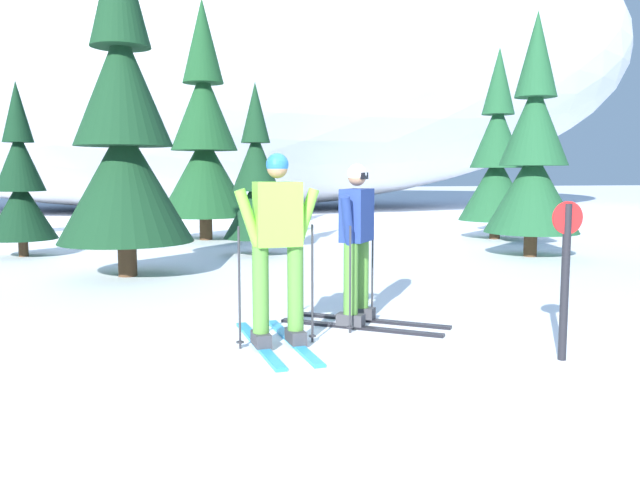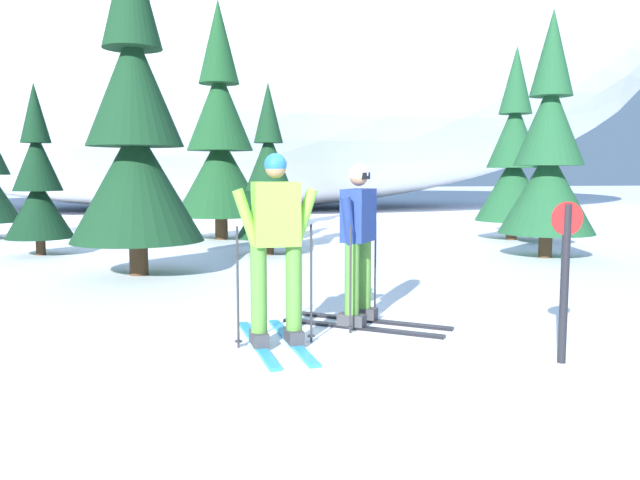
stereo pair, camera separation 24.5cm
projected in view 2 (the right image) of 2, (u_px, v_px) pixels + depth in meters
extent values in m
plane|color=white|center=(389.00, 362.00, 5.45)|extent=(120.00, 120.00, 0.00)
cube|color=black|center=(372.00, 321.00, 6.91)|extent=(1.49, 1.09, 0.03)
cube|color=black|center=(361.00, 328.00, 6.59)|extent=(1.49, 1.09, 0.03)
cube|color=#38383D|center=(364.00, 313.00, 6.94)|extent=(0.31, 0.28, 0.12)
cube|color=#38383D|center=(352.00, 320.00, 6.62)|extent=(0.31, 0.28, 0.12)
cylinder|color=#4C8433|center=(364.00, 274.00, 6.89)|extent=(0.15, 0.15, 0.74)
cylinder|color=#4C8433|center=(352.00, 279.00, 6.58)|extent=(0.15, 0.15, 0.74)
cube|color=navy|center=(358.00, 215.00, 6.67)|extent=(0.45, 0.50, 0.55)
cylinder|color=navy|center=(368.00, 220.00, 6.92)|extent=(0.24, 0.28, 0.58)
cylinder|color=navy|center=(349.00, 224.00, 6.43)|extent=(0.24, 0.28, 0.58)
sphere|color=#A37556|center=(359.00, 177.00, 6.62)|extent=(0.19, 0.19, 0.19)
sphere|color=white|center=(359.00, 174.00, 6.62)|extent=(0.21, 0.21, 0.21)
cube|color=black|center=(366.00, 176.00, 6.59)|extent=(0.12, 0.14, 0.07)
cylinder|color=#2D2D33|center=(375.00, 270.00, 7.03)|extent=(0.02, 0.02, 1.08)
cylinder|color=#2D2D33|center=(375.00, 313.00, 7.09)|extent=(0.07, 0.07, 0.01)
cylinder|color=#2D2D33|center=(350.00, 280.00, 6.38)|extent=(0.02, 0.02, 1.08)
cylinder|color=#2D2D33|center=(350.00, 327.00, 6.43)|extent=(0.07, 0.07, 0.01)
cube|color=#2893CC|center=(257.00, 343.00, 6.00)|extent=(0.27, 1.67, 0.03)
cube|color=#2893CC|center=(292.00, 341.00, 6.09)|extent=(0.27, 1.67, 0.03)
cube|color=#38383D|center=(259.00, 338.00, 5.89)|extent=(0.17, 0.29, 0.12)
cube|color=#38383D|center=(294.00, 336.00, 5.98)|extent=(0.17, 0.29, 0.12)
cylinder|color=#4C8433|center=(259.00, 290.00, 5.84)|extent=(0.15, 0.15, 0.79)
cylinder|color=#4C8433|center=(294.00, 288.00, 5.93)|extent=(0.15, 0.15, 0.79)
cube|color=#75C638|center=(276.00, 214.00, 5.81)|extent=(0.44, 0.28, 0.58)
cylinder|color=#75C638|center=(248.00, 221.00, 5.75)|extent=(0.28, 0.13, 0.58)
cylinder|color=#75C638|center=(303.00, 219.00, 5.89)|extent=(0.28, 0.13, 0.58)
sphere|color=#A37556|center=(276.00, 168.00, 5.77)|extent=(0.19, 0.19, 0.19)
sphere|color=#2366B2|center=(276.00, 164.00, 5.77)|extent=(0.21, 0.21, 0.21)
cube|color=black|center=(274.00, 167.00, 5.85)|extent=(0.15, 0.05, 0.07)
cylinder|color=#2D2D33|center=(238.00, 287.00, 5.85)|extent=(0.02, 0.02, 1.13)
cylinder|color=#2D2D33|center=(238.00, 341.00, 5.90)|extent=(0.07, 0.07, 0.01)
cylinder|color=#2D2D33|center=(311.00, 284.00, 6.04)|extent=(0.02, 0.02, 1.13)
cylinder|color=#2D2D33|center=(311.00, 336.00, 6.09)|extent=(0.07, 0.07, 0.01)
cylinder|color=#47301E|center=(41.00, 244.00, 12.43)|extent=(0.18, 0.18, 0.45)
cone|color=black|center=(39.00, 209.00, 12.36)|extent=(1.28, 1.28, 1.14)
cone|color=black|center=(37.00, 161.00, 12.26)|extent=(0.92, 0.92, 1.14)
cone|color=black|center=(34.00, 112.00, 12.16)|extent=(0.56, 0.56, 1.14)
cylinder|color=#47301E|center=(139.00, 252.00, 10.02)|extent=(0.29, 0.29, 0.72)
cone|color=#14381E|center=(136.00, 182.00, 9.91)|extent=(2.05, 2.05, 1.83)
cone|color=#14381E|center=(134.00, 86.00, 9.75)|extent=(1.47, 1.47, 1.83)
cylinder|color=#47301E|center=(221.00, 224.00, 15.28)|extent=(0.30, 0.30, 0.75)
cone|color=#194723|center=(221.00, 175.00, 15.16)|extent=(2.16, 2.16, 1.93)
cone|color=#194723|center=(219.00, 109.00, 15.00)|extent=(1.55, 1.55, 1.93)
cone|color=#194723|center=(218.00, 41.00, 14.83)|extent=(0.95, 0.95, 1.93)
cylinder|color=#47301E|center=(269.00, 243.00, 12.48)|extent=(0.18, 0.18, 0.45)
cone|color=#14381E|center=(269.00, 208.00, 12.41)|extent=(1.28, 1.28, 1.14)
cone|color=#14381E|center=(269.00, 161.00, 12.31)|extent=(0.92, 0.92, 1.14)
cone|color=#14381E|center=(268.00, 113.00, 12.21)|extent=(0.56, 0.56, 1.14)
cylinder|color=#47301E|center=(545.00, 241.00, 12.06)|extent=(0.25, 0.25, 0.62)
cone|color=#1E512D|center=(547.00, 191.00, 11.95)|extent=(1.77, 1.77, 1.58)
cone|color=#1E512D|center=(550.00, 122.00, 11.82)|extent=(1.27, 1.27, 1.58)
cone|color=#1E512D|center=(553.00, 52.00, 11.68)|extent=(0.78, 0.78, 1.58)
cylinder|color=#47301E|center=(512.00, 227.00, 15.21)|extent=(0.24, 0.24, 0.61)
cone|color=#1E512D|center=(513.00, 188.00, 15.11)|extent=(1.74, 1.74, 1.56)
cone|color=#1E512D|center=(515.00, 134.00, 14.98)|extent=(1.25, 1.25, 1.56)
cone|color=#1E512D|center=(516.00, 80.00, 14.85)|extent=(0.77, 0.77, 1.56)
ellipsoid|color=white|center=(216.00, 42.00, 26.62)|extent=(38.45, 20.02, 13.95)
cylinder|color=black|center=(564.00, 284.00, 5.38)|extent=(0.07, 0.07, 1.35)
cylinder|color=red|center=(567.00, 218.00, 5.32)|extent=(0.28, 0.02, 0.28)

